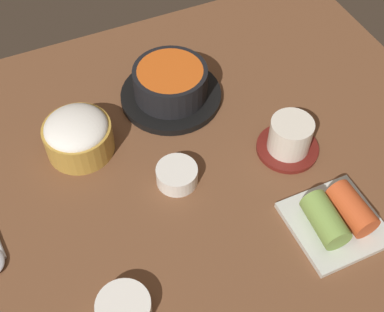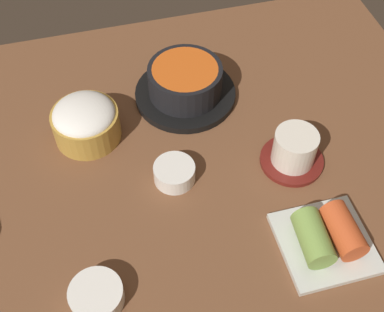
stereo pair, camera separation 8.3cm
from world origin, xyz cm
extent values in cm
cube|color=brown|center=(0.00, 0.00, 1.00)|extent=(100.00, 76.00, 2.00)
cylinder|color=black|center=(5.01, 14.15, 2.68)|extent=(18.50, 18.50, 1.35)
cylinder|color=black|center=(5.01, 14.15, 6.13)|extent=(13.37, 13.37, 5.55)
cylinder|color=#D15619|center=(5.01, 14.15, 8.60)|extent=(11.77, 11.77, 0.60)
cylinder|color=#B78C38|center=(-13.60, 9.30, 4.72)|extent=(11.39, 11.39, 5.45)
ellipsoid|color=white|center=(-13.60, 9.30, 7.45)|extent=(10.47, 10.47, 3.98)
cylinder|color=maroon|center=(18.34, -5.18, 2.40)|extent=(10.56, 10.56, 0.80)
cylinder|color=silver|center=(18.34, -5.18, 5.74)|extent=(7.10, 7.10, 5.88)
cylinder|color=#C6D18C|center=(18.34, -5.18, 8.38)|extent=(6.03, 6.03, 0.40)
cylinder|color=white|center=(-1.33, -3.50, 3.52)|extent=(6.74, 6.74, 3.04)
cylinder|color=brown|center=(-1.33, -3.50, 4.74)|extent=(5.52, 5.52, 0.50)
cube|color=silver|center=(17.27, -20.95, 2.50)|extent=(13.29, 13.29, 1.00)
cylinder|color=#7A9E47|center=(14.95, -20.95, 5.14)|extent=(4.77, 8.23, 4.28)
cylinder|color=#C64C23|center=(19.60, -20.95, 5.14)|extent=(4.49, 8.08, 4.28)
cylinder|color=white|center=(-16.47, -20.86, 3.41)|extent=(7.50, 7.50, 2.83)
cylinder|color=brown|center=(-16.47, -20.86, 4.53)|extent=(6.15, 6.15, 0.50)
camera|label=1|loc=(-18.90, -48.65, 70.16)|focal=48.07mm
camera|label=2|loc=(-11.11, -51.41, 70.16)|focal=48.07mm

